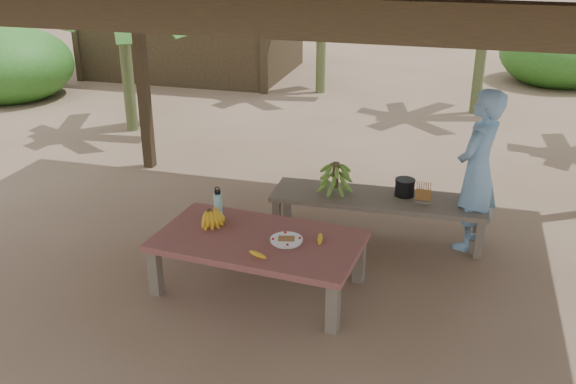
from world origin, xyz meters
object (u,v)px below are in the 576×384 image
(work_table, at_px, (259,245))
(cooking_pot, at_px, (405,188))
(bench, at_px, (378,202))
(ripe_banana_bunch, at_px, (209,216))
(woman, at_px, (477,171))
(plate, at_px, (286,240))
(water_flask, at_px, (218,204))

(work_table, relative_size, cooking_pot, 9.35)
(work_table, distance_m, bench, 1.58)
(ripe_banana_bunch, height_order, cooking_pot, ripe_banana_bunch)
(woman, bearing_deg, ripe_banana_bunch, -38.66)
(work_table, distance_m, plate, 0.27)
(work_table, xyz_separation_m, plate, (0.26, -0.01, 0.08))
(cooking_pot, relative_size, woman, 0.12)
(water_flask, distance_m, woman, 2.55)
(bench, relative_size, water_flask, 7.44)
(plate, bearing_deg, ripe_banana_bunch, 168.52)
(water_flask, height_order, woman, woman)
(ripe_banana_bunch, bearing_deg, woman, 27.15)
(bench, bearing_deg, ripe_banana_bunch, -141.93)
(plate, xyz_separation_m, woman, (1.57, 1.36, 0.30))
(plate, distance_m, cooking_pot, 1.68)
(work_table, xyz_separation_m, ripe_banana_bunch, (-0.52, 0.15, 0.15))
(work_table, relative_size, ripe_banana_bunch, 6.88)
(woman, bearing_deg, cooking_pot, -71.57)
(plate, relative_size, woman, 0.17)
(bench, height_order, woman, woman)
(work_table, bearing_deg, bench, 61.17)
(work_table, bearing_deg, woman, 41.48)
(ripe_banana_bunch, relative_size, plate, 0.96)
(plate, bearing_deg, woman, 41.06)
(work_table, height_order, plate, plate)
(ripe_banana_bunch, height_order, woman, woman)
(bench, height_order, cooking_pot, cooking_pot)
(water_flask, relative_size, cooking_pot, 1.48)
(plate, relative_size, cooking_pot, 1.42)
(bench, xyz_separation_m, plate, (-0.62, -1.32, 0.12))
(water_flask, height_order, cooking_pot, water_flask)
(plate, height_order, woman, woman)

